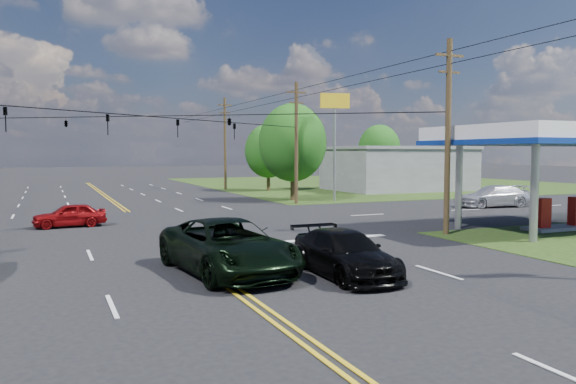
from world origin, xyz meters
name	(u,v)px	position (x,y,z in m)	size (l,w,h in m)	color
ground	(147,226)	(0.00, 12.00, 0.00)	(280.00, 280.00, 0.00)	black
grass_ne	(377,183)	(35.00, 44.00, 0.00)	(46.00, 48.00, 0.03)	#1D3912
stop_bar	(289,242)	(5.00, 4.00, 0.00)	(10.00, 0.50, 0.02)	silver
retail_ne	(398,170)	(30.00, 32.00, 2.20)	(14.00, 10.00, 4.40)	slate
gas_canopy	(562,139)	(19.50, 2.00, 4.71)	(12.20, 8.20, 5.35)	white
pole_se	(448,134)	(13.00, 3.00, 4.92)	(1.60, 0.28, 9.50)	#3D2D1A
pole_ne	(296,141)	(13.00, 21.00, 4.92)	(1.60, 0.28, 9.50)	#3D2D1A
pole_right_far	(225,142)	(13.00, 40.00, 5.17)	(1.60, 0.28, 10.00)	#3D2D1A
span_wire_signals	(145,116)	(0.00, 12.00, 6.00)	(26.00, 18.00, 1.13)	black
power_lines	(151,62)	(0.00, 10.00, 8.60)	(26.04, 100.00, 0.64)	black
tree_right_a	(293,143)	(14.00, 24.00, 4.87)	(5.70, 5.70, 8.18)	#3D2D1A
tree_right_b	(268,151)	(16.50, 36.00, 4.22)	(4.94, 4.94, 7.09)	#3D2D1A
tree_far_r	(379,149)	(34.00, 42.00, 4.54)	(5.32, 5.32, 7.63)	#3D2D1A
pickup_dkgreen	(228,247)	(0.50, -1.30, 0.90)	(3.00, 6.50, 1.81)	black
suv_black	(345,253)	(3.89, -3.15, 0.74)	(2.07, 5.09, 1.48)	black
sedan_red	(70,215)	(-3.89, 13.41, 0.64)	(1.52, 3.78, 1.29)	maroon
sedan_far	(493,196)	(25.43, 13.00, 0.81)	(2.26, 5.56, 1.61)	silver
polesign_ne	(335,116)	(17.00, 22.17, 7.06)	(2.42, 0.91, 8.91)	#A5A5AA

